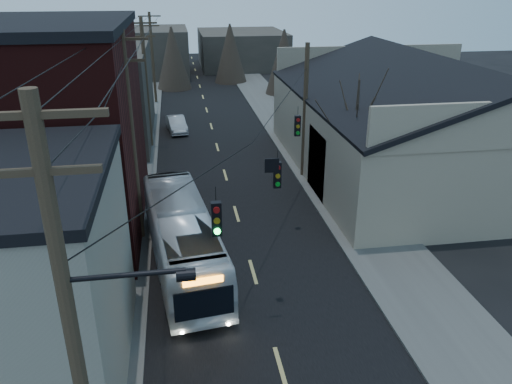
# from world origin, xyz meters

# --- Properties ---
(road_surface) EXTENTS (9.00, 110.00, 0.02)m
(road_surface) POSITION_xyz_m (0.00, 30.00, 0.01)
(road_surface) COLOR black
(road_surface) RESTS_ON ground
(sidewalk_left) EXTENTS (4.00, 110.00, 0.12)m
(sidewalk_left) POSITION_xyz_m (-6.50, 30.00, 0.06)
(sidewalk_left) COLOR #474744
(sidewalk_left) RESTS_ON ground
(sidewalk_right) EXTENTS (4.00, 110.00, 0.12)m
(sidewalk_right) POSITION_xyz_m (6.50, 30.00, 0.06)
(sidewalk_right) COLOR #474744
(sidewalk_right) RESTS_ON ground
(building_brick) EXTENTS (10.00, 12.00, 10.00)m
(building_brick) POSITION_xyz_m (-10.00, 20.00, 5.00)
(building_brick) COLOR black
(building_brick) RESTS_ON ground
(building_left_far) EXTENTS (9.00, 14.00, 7.00)m
(building_left_far) POSITION_xyz_m (-9.50, 36.00, 3.50)
(building_left_far) COLOR #35302A
(building_left_far) RESTS_ON ground
(warehouse) EXTENTS (16.16, 20.60, 7.73)m
(warehouse) POSITION_xyz_m (13.00, 25.00, 2.70)
(warehouse) COLOR gray
(warehouse) RESTS_ON ground
(building_far_left) EXTENTS (10.00, 12.00, 6.00)m
(building_far_left) POSITION_xyz_m (-6.00, 65.00, 3.00)
(building_far_left) COLOR #35302A
(building_far_left) RESTS_ON ground
(building_far_right) EXTENTS (12.00, 14.00, 5.00)m
(building_far_right) POSITION_xyz_m (7.00, 70.00, 2.50)
(building_far_right) COLOR #35302A
(building_far_right) RESTS_ON ground
(bare_tree) EXTENTS (0.40, 0.40, 7.20)m
(bare_tree) POSITION_xyz_m (6.50, 20.00, 3.60)
(bare_tree) COLOR black
(bare_tree) RESTS_ON ground
(utility_lines) EXTENTS (11.24, 45.28, 10.50)m
(utility_lines) POSITION_xyz_m (-3.11, 24.14, 4.95)
(utility_lines) COLOR #382B1E
(utility_lines) RESTS_ON ground
(bus) EXTENTS (3.73, 10.70, 2.92)m
(bus) POSITION_xyz_m (-3.00, 15.03, 1.46)
(bus) COLOR silver
(bus) RESTS_ON ground
(parked_car) EXTENTS (1.88, 4.07, 1.29)m
(parked_car) POSITION_xyz_m (-3.00, 36.82, 0.65)
(parked_car) COLOR #AEB1B6
(parked_car) RESTS_ON ground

